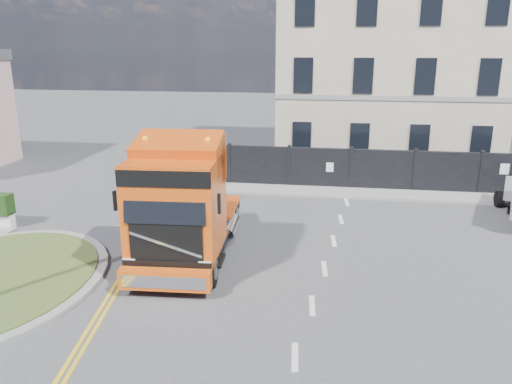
# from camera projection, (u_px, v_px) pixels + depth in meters

# --- Properties ---
(ground) EXTENTS (120.00, 120.00, 0.00)m
(ground) POSITION_uv_depth(u_px,v_px,m) (235.00, 258.00, 16.57)
(ground) COLOR #424244
(ground) RESTS_ON ground
(hoarding_fence) EXTENTS (18.80, 0.25, 2.00)m
(hoarding_fence) POSITION_uv_depth(u_px,v_px,m) (404.00, 171.00, 23.89)
(hoarding_fence) COLOR black
(hoarding_fence) RESTS_ON ground
(georgian_building) EXTENTS (12.30, 10.30, 12.80)m
(georgian_building) POSITION_uv_depth(u_px,v_px,m) (385.00, 63.00, 29.73)
(georgian_building) COLOR beige
(georgian_building) RESTS_ON ground
(pavement_far) EXTENTS (20.00, 1.60, 0.12)m
(pavement_far) POSITION_uv_depth(u_px,v_px,m) (393.00, 195.00, 23.38)
(pavement_far) COLOR gray
(pavement_far) RESTS_ON ground
(truck) EXTENTS (2.95, 7.03, 4.13)m
(truck) POSITION_uv_depth(u_px,v_px,m) (182.00, 209.00, 15.61)
(truck) COLOR black
(truck) RESTS_ON ground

